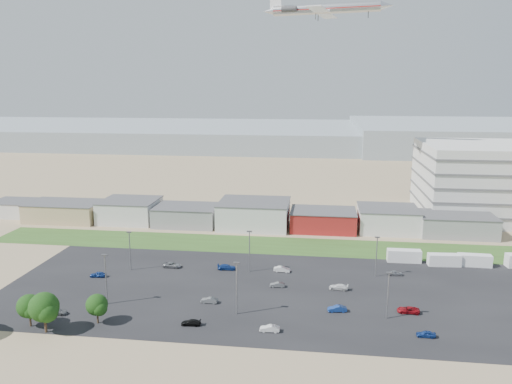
% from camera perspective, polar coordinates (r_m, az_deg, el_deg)
% --- Properties ---
extents(ground, '(700.00, 700.00, 0.00)m').
position_cam_1_polar(ground, '(94.82, -2.45, -15.76)').
color(ground, '#95835F').
rests_on(ground, ground).
extents(parking_lot, '(120.00, 50.00, 0.01)m').
position_cam_1_polar(parking_lot, '(112.13, 1.91, -11.20)').
color(parking_lot, black).
rests_on(parking_lot, ground).
extents(grass_strip, '(160.00, 16.00, 0.02)m').
position_cam_1_polar(grass_strip, '(142.43, 1.16, -6.07)').
color(grass_strip, '#33511E').
rests_on(grass_strip, ground).
extents(hills_backdrop, '(700.00, 200.00, 9.00)m').
position_cam_1_polar(hills_backdrop, '(400.39, 11.12, 6.06)').
color(hills_backdrop, gray).
rests_on(hills_backdrop, ground).
extents(building_row, '(170.00, 20.00, 8.00)m').
position_cam_1_polar(building_row, '(161.93, -4.08, -2.41)').
color(building_row, silver).
rests_on(building_row, ground).
extents(box_trailer_a, '(8.47, 2.75, 3.16)m').
position_cam_1_polar(box_trailer_a, '(134.36, 16.56, -7.00)').
color(box_trailer_a, silver).
rests_on(box_trailer_a, ground).
extents(box_trailer_b, '(8.08, 2.98, 2.98)m').
position_cam_1_polar(box_trailer_b, '(134.81, 20.71, -7.27)').
color(box_trailer_b, silver).
rests_on(box_trailer_b, ground).
extents(box_trailer_c, '(8.08, 2.81, 3.00)m').
position_cam_1_polar(box_trailer_c, '(137.34, 23.71, -7.16)').
color(box_trailer_c, silver).
rests_on(box_trailer_c, ground).
extents(tree_mid, '(4.75, 4.75, 7.13)m').
position_cam_1_polar(tree_mid, '(104.36, -24.50, -12.03)').
color(tree_mid, black).
rests_on(tree_mid, ground).
extents(tree_right, '(5.79, 5.79, 8.68)m').
position_cam_1_polar(tree_right, '(100.62, -23.05, -12.32)').
color(tree_right, black).
rests_on(tree_right, ground).
extents(tree_near, '(4.37, 4.37, 6.56)m').
position_cam_1_polar(tree_near, '(101.28, -17.72, -12.41)').
color(tree_near, black).
rests_on(tree_near, ground).
extents(lightpole_front_l, '(1.26, 0.53, 10.74)m').
position_cam_1_polar(lightpole_front_l, '(108.20, -16.76, -9.54)').
color(lightpole_front_l, slate).
rests_on(lightpole_front_l, ground).
extents(lightpole_front_m, '(1.27, 0.53, 10.76)m').
position_cam_1_polar(lightpole_front_m, '(99.46, -2.22, -10.96)').
color(lightpole_front_m, slate).
rests_on(lightpole_front_m, ground).
extents(lightpole_front_r, '(1.11, 0.46, 9.47)m').
position_cam_1_polar(lightpole_front_r, '(101.09, 14.83, -11.37)').
color(lightpole_front_r, slate).
rests_on(lightpole_front_r, ground).
extents(lightpole_back_l, '(1.15, 0.48, 9.76)m').
position_cam_1_polar(lightpole_back_l, '(126.04, -14.20, -6.55)').
color(lightpole_back_l, slate).
rests_on(lightpole_back_l, ground).
extents(lightpole_back_m, '(1.21, 0.50, 10.25)m').
position_cam_1_polar(lightpole_back_m, '(121.13, -0.75, -6.81)').
color(lightpole_back_m, slate).
rests_on(lightpole_back_m, ground).
extents(lightpole_back_r, '(1.15, 0.48, 9.75)m').
position_cam_1_polar(lightpole_back_r, '(121.59, 13.60, -7.21)').
color(lightpole_back_r, slate).
rests_on(lightpole_back_r, ground).
extents(airliner, '(48.97, 38.03, 12.98)m').
position_cam_1_polar(airliner, '(178.25, 8.00, 20.05)').
color(airliner, silver).
extents(parked_car_0, '(4.45, 2.18, 1.22)m').
position_cam_1_polar(parked_car_0, '(106.20, 17.00, -12.77)').
color(parked_car_0, maroon).
rests_on(parked_car_0, ground).
extents(parked_car_1, '(3.97, 1.84, 1.26)m').
position_cam_1_polar(parked_car_1, '(103.55, 9.26, -13.03)').
color(parked_car_1, navy).
rests_on(parked_car_1, ground).
extents(parked_car_2, '(3.42, 1.43, 1.16)m').
position_cam_1_polar(parked_car_2, '(97.96, 18.85, -15.10)').
color(parked_car_2, navy).
rests_on(parked_car_2, ground).
extents(parked_car_3, '(3.83, 1.74, 1.09)m').
position_cam_1_polar(parked_car_3, '(97.88, -7.44, -14.57)').
color(parked_car_3, black).
rests_on(parked_car_3, ground).
extents(parked_car_4, '(3.62, 1.41, 1.17)m').
position_cam_1_polar(parked_car_4, '(106.49, -5.36, -12.21)').
color(parked_car_4, '#595B5E').
rests_on(parked_car_4, ground).
extents(parked_car_5, '(3.87, 1.81, 1.28)m').
position_cam_1_polar(parked_car_5, '(125.02, -17.61, -8.97)').
color(parked_car_5, navy).
rests_on(parked_car_5, ground).
extents(parked_car_6, '(4.63, 2.18, 1.30)m').
position_cam_1_polar(parked_car_6, '(124.05, -3.37, -8.56)').
color(parked_car_6, navy).
rests_on(parked_car_6, ground).
extents(parked_car_7, '(3.43, 1.39, 1.11)m').
position_cam_1_polar(parked_car_7, '(113.87, 2.45, -10.53)').
color(parked_car_7, '#595B5E').
rests_on(parked_car_7, ground).
extents(parked_car_8, '(3.59, 1.75, 1.18)m').
position_cam_1_polar(parked_car_8, '(124.79, 15.65, -8.91)').
color(parked_car_8, '#A5A5AA').
rests_on(parked_car_8, ground).
extents(parked_car_9, '(4.61, 2.20, 1.27)m').
position_cam_1_polar(parked_car_9, '(127.06, -9.56, -8.21)').
color(parked_car_9, '#A5A5AA').
rests_on(parked_car_9, ground).
extents(parked_car_10, '(4.14, 1.97, 1.17)m').
position_cam_1_polar(parked_car_10, '(108.49, -21.77, -12.59)').
color(parked_car_10, '#595B5E').
rests_on(parked_car_10, ground).
extents(parked_car_11, '(4.06, 1.71, 1.31)m').
position_cam_1_polar(parked_car_11, '(122.62, 2.99, -8.81)').
color(parked_car_11, silver).
rests_on(parked_car_11, ground).
extents(parked_car_12, '(4.38, 2.24, 1.22)m').
position_cam_1_polar(parked_car_12, '(113.93, 9.43, -10.65)').
color(parked_car_12, silver).
rests_on(parked_car_12, ground).
extents(parked_car_13, '(3.71, 1.38, 1.21)m').
position_cam_1_polar(parked_car_13, '(94.89, 1.57, -15.32)').
color(parked_car_13, silver).
rests_on(parked_car_13, ground).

